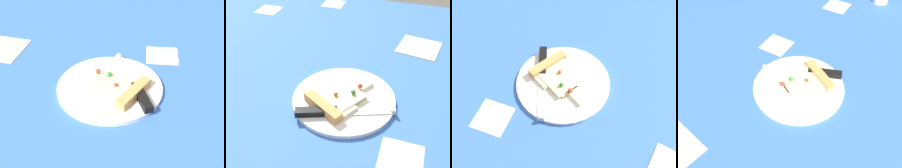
# 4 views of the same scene
# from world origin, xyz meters

# --- Properties ---
(ground_plane) EXTENTS (1.56, 1.56, 0.03)m
(ground_plane) POSITION_xyz_m (-0.00, -0.00, -0.01)
(ground_plane) COLOR #3360B7
(ground_plane) RESTS_ON ground
(plate) EXTENTS (0.26, 0.26, 0.01)m
(plate) POSITION_xyz_m (-0.02, -0.05, 0.01)
(plate) COLOR silver
(plate) RESTS_ON ground_plane
(pizza_slice) EXTENTS (0.15, 0.19, 0.03)m
(pizza_slice) POSITION_xyz_m (-0.00, -0.03, 0.02)
(pizza_slice) COLOR beige
(pizza_slice) RESTS_ON plate
(knife) EXTENTS (0.23, 0.11, 0.02)m
(knife) POSITION_xyz_m (-0.02, 0.01, 0.02)
(knife) COLOR silver
(knife) RESTS_ON plate
(napkin) EXTENTS (0.15, 0.15, 0.00)m
(napkin) POSITION_xyz_m (-0.18, -0.39, 0.00)
(napkin) COLOR beige
(napkin) RESTS_ON ground_plane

